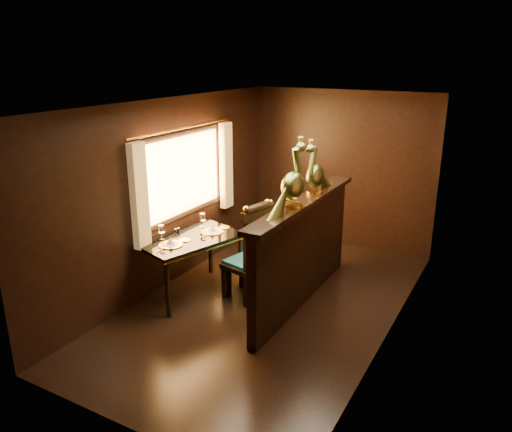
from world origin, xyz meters
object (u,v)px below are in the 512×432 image
at_px(chair_left, 252,250).
at_px(peacock_left, 293,174).
at_px(dining_table, 190,243).
at_px(chair_right, 256,248).
at_px(peacock_right, 316,166).

height_order(chair_left, peacock_left, peacock_left).
xyz_separation_m(dining_table, peacock_left, (1.38, 0.12, 1.05)).
distance_m(chair_left, chair_right, 0.11).
distance_m(dining_table, chair_right, 0.86).
bearing_deg(peacock_right, chair_left, -134.31).
bearing_deg(peacock_left, dining_table, -174.83).
bearing_deg(dining_table, peacock_right, 46.78).
bearing_deg(peacock_right, dining_table, -150.34).
distance_m(peacock_left, peacock_right, 0.66).
bearing_deg(dining_table, peacock_left, 22.29).
bearing_deg(chair_left, chair_right, 106.04).
xyz_separation_m(chair_left, chair_right, (-0.01, 0.11, -0.02)).
distance_m(chair_right, peacock_left, 1.24).
xyz_separation_m(dining_table, chair_right, (0.80, 0.31, -0.03)).
height_order(chair_left, peacock_right, peacock_right).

